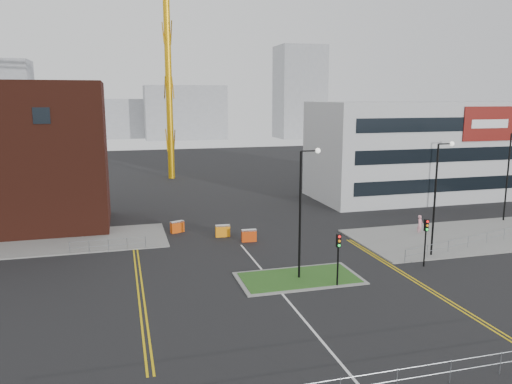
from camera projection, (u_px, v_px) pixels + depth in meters
ground at (315, 333)px, 26.92m from camera, size 200.00×200.00×0.00m
pavement_left at (0, 246)px, 42.54m from camera, size 28.00×8.00×0.12m
pavement_right at (481, 235)px, 45.89m from camera, size 24.00×10.00×0.12m
island_kerb at (299, 278)px, 35.01m from camera, size 8.60×4.60×0.08m
grass_island at (299, 278)px, 35.00m from camera, size 8.00×4.00×0.12m
office_block at (413, 150)px, 62.85m from camera, size 25.00×12.20×12.00m
tower_crane at (207, 12)px, 74.53m from camera, size 52.62×8.43×36.30m
streetlamp_island at (303, 203)px, 34.06m from camera, size 1.46×0.36×9.18m
streetlamp_right_near at (438, 190)px, 39.07m from camera, size 1.46×0.36×9.18m
streetlamp_right_far at (510, 169)px, 50.29m from camera, size 1.46×0.36×9.18m
traffic_light_island at (338, 250)px, 33.14m from camera, size 0.28×0.33×3.65m
traffic_light_right at (426, 233)px, 37.12m from camera, size 0.28×0.33×3.65m
railing_front at (369, 380)px, 21.09m from camera, size 24.05×0.05×1.10m
railing_left at (108, 243)px, 40.97m from camera, size 6.05×0.05×1.10m
railing_right at (487, 236)px, 43.00m from camera, size 19.05×5.05×1.10m
centre_line at (302, 318)px, 28.81m from camera, size 0.15×30.00×0.01m
yellow_left_a at (137, 284)px, 34.05m from camera, size 0.12×24.00×0.01m
yellow_left_b at (142, 283)px, 34.12m from camera, size 0.12×24.00×0.01m
yellow_right_a at (409, 278)px, 35.07m from camera, size 0.12×20.00×0.01m
yellow_right_b at (413, 278)px, 35.15m from camera, size 0.12×20.00×0.01m
skyline_b at (185, 112)px, 151.17m from camera, size 24.00×12.00×16.00m
skyline_c at (300, 92)px, 154.41m from camera, size 14.00×12.00×28.00m
skyline_d at (124, 118)px, 156.33m from camera, size 30.00×12.00×12.00m
pedestrian at (420, 225)px, 46.34m from camera, size 0.78×0.70×1.79m
barrier_left at (177, 226)px, 46.91m from camera, size 1.36×0.89×1.09m
barrier_mid at (249, 235)px, 43.95m from camera, size 1.32×0.51×1.09m
barrier_right at (223, 230)px, 45.47m from camera, size 1.33×0.51×1.10m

